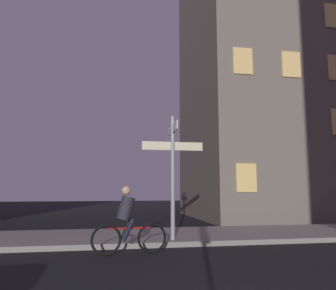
{
  "coord_description": "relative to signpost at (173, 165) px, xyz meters",
  "views": [
    {
      "loc": [
        -1.63,
        -3.2,
        1.55
      ],
      "look_at": [
        0.05,
        6.04,
        2.77
      ],
      "focal_mm": 35.81,
      "sensor_mm": 36.0,
      "label": 1
    }
  ],
  "objects": [
    {
      "name": "sidewalk_kerb",
      "position": [
        -0.21,
        1.29,
        -2.15
      ],
      "size": [
        40.0,
        3.38,
        0.14
      ],
      "primitive_type": "cube",
      "color": "gray",
      "rests_on": "ground_plane"
    },
    {
      "name": "cyclist",
      "position": [
        -1.32,
        -1.14,
        -1.47
      ],
      "size": [
        1.82,
        0.37,
        1.61
      ],
      "color": "black",
      "rests_on": "ground_plane"
    },
    {
      "name": "signpost",
      "position": [
        0.0,
        0.0,
        0.0
      ],
      "size": [
        1.77,
        1.31,
        3.48
      ],
      "color": "gray",
      "rests_on": "sidewalk_kerb"
    },
    {
      "name": "building_right_block",
      "position": [
        7.41,
        7.84,
        6.96
      ],
      "size": [
        9.26,
        7.77,
        18.36
      ],
      "color": "#6B6056",
      "rests_on": "ground_plane"
    }
  ]
}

